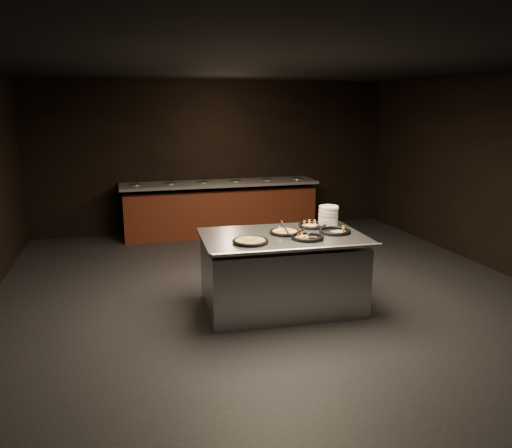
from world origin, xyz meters
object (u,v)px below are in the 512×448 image
object	(u,v)px
plate_stack	(328,216)
pan_cheese_whole	(285,232)
pan_veggie_whole	(250,241)
serving_counter	(282,273)

from	to	relation	value
plate_stack	pan_cheese_whole	world-z (taller)	plate_stack
plate_stack	pan_veggie_whole	world-z (taller)	plate_stack
pan_veggie_whole	pan_cheese_whole	bearing A→B (deg)	30.65
plate_stack	pan_veggie_whole	xyz separation A→B (m)	(-1.18, -0.57, -0.10)
pan_cheese_whole	pan_veggie_whole	bearing A→B (deg)	-149.35
serving_counter	pan_cheese_whole	distance (m)	0.50
plate_stack	pan_cheese_whole	size ratio (longest dim) A/B	0.68
serving_counter	pan_cheese_whole	world-z (taller)	pan_cheese_whole
plate_stack	pan_veggie_whole	bearing A→B (deg)	-154.21
serving_counter	pan_veggie_whole	distance (m)	0.71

